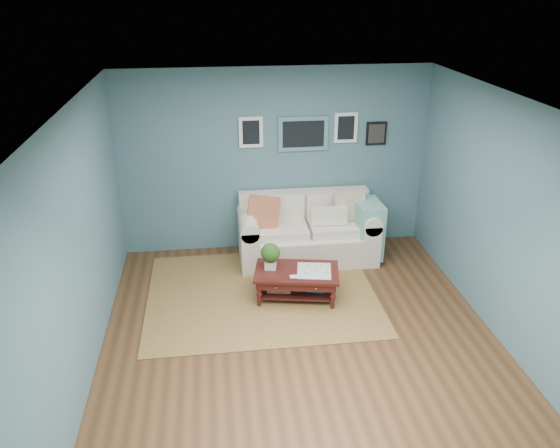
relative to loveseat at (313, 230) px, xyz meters
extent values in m
plane|color=brown|center=(-0.50, -2.03, -0.42)|extent=(5.00, 5.00, 0.00)
plane|color=white|center=(-0.50, -2.03, 2.28)|extent=(5.00, 5.00, 0.00)
cube|color=#476972|center=(-0.50, 0.47, 0.93)|extent=(4.50, 0.02, 2.70)
cube|color=#476972|center=(-0.50, -4.53, 0.93)|extent=(4.50, 0.02, 2.70)
cube|color=#476972|center=(-2.75, -2.03, 0.93)|extent=(0.02, 5.00, 2.70)
cube|color=#476972|center=(1.75, -2.03, 0.93)|extent=(0.02, 5.00, 2.70)
cube|color=slate|center=(-0.09, 0.45, 1.33)|extent=(0.72, 0.03, 0.50)
cube|color=black|center=(-0.09, 0.43, 1.33)|extent=(0.60, 0.01, 0.38)
cube|color=white|center=(-0.84, 0.45, 1.38)|extent=(0.34, 0.03, 0.44)
cube|color=white|center=(0.53, 0.45, 1.40)|extent=(0.34, 0.03, 0.44)
cube|color=black|center=(0.99, 0.45, 1.30)|extent=(0.30, 0.03, 0.34)
cube|color=brown|center=(-0.85, -0.97, -0.42)|extent=(2.95, 2.36, 0.01)
cube|color=white|center=(-0.09, -0.04, -0.21)|extent=(1.47, 0.91, 0.43)
cube|color=white|center=(-0.09, 0.31, 0.26)|extent=(1.92, 0.23, 0.50)
cube|color=white|center=(-0.95, -0.04, -0.10)|extent=(0.25, 0.91, 0.64)
cube|color=white|center=(0.77, -0.04, -0.10)|extent=(0.25, 0.91, 0.64)
cylinder|color=white|center=(-0.95, -0.04, 0.22)|extent=(0.27, 0.91, 0.27)
cylinder|color=white|center=(0.77, -0.04, 0.22)|extent=(0.27, 0.91, 0.27)
cube|color=white|center=(-0.48, -0.10, 0.08)|extent=(0.74, 0.58, 0.13)
cube|color=white|center=(0.30, -0.10, 0.08)|extent=(0.74, 0.58, 0.13)
cube|color=white|center=(-0.48, 0.19, 0.33)|extent=(0.74, 0.12, 0.37)
cube|color=white|center=(0.30, 0.19, 0.33)|extent=(0.74, 0.12, 0.37)
cube|color=#D85D41|center=(-0.73, -0.09, 0.37)|extent=(0.50, 0.18, 0.49)
cube|color=beige|center=(0.53, -0.02, 0.37)|extent=(0.49, 0.19, 0.48)
cube|color=beige|center=(0.20, -0.14, 0.28)|extent=(0.52, 0.12, 0.25)
cube|color=#86C0B3|center=(0.77, -0.16, 0.05)|extent=(0.35, 0.57, 0.83)
cube|color=black|center=(-0.41, -1.11, -0.04)|extent=(1.16, 0.81, 0.04)
cube|color=black|center=(-0.41, -1.11, -0.11)|extent=(1.08, 0.72, 0.11)
cube|color=black|center=(-0.41, -1.11, -0.32)|extent=(0.97, 0.62, 0.02)
sphere|color=gold|center=(-0.71, -1.34, -0.11)|extent=(0.03, 0.03, 0.03)
sphere|color=gold|center=(-0.22, -1.43, -0.11)|extent=(0.03, 0.03, 0.03)
cylinder|color=black|center=(-0.91, -1.25, -0.24)|extent=(0.05, 0.05, 0.36)
cylinder|color=black|center=(-0.01, -1.43, -0.24)|extent=(0.05, 0.05, 0.36)
cylinder|color=black|center=(-0.82, -0.78, -0.24)|extent=(0.05, 0.05, 0.36)
cylinder|color=black|center=(0.08, -0.96, -0.24)|extent=(0.05, 0.05, 0.36)
cube|color=white|center=(-0.73, -1.00, 0.03)|extent=(0.17, 0.17, 0.11)
sphere|color=#214613|center=(-0.73, -1.00, 0.20)|extent=(0.25, 0.25, 0.25)
cube|color=beige|center=(-0.19, -1.15, -0.02)|extent=(0.50, 0.50, 0.01)
cube|color=#A67F49|center=(-0.63, -1.06, -0.22)|extent=(0.33, 0.26, 0.18)
cube|color=#23468B|center=(-0.17, -1.13, -0.26)|extent=(0.24, 0.20, 0.10)
camera|label=1|loc=(-1.40, -7.09, 3.37)|focal=35.00mm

